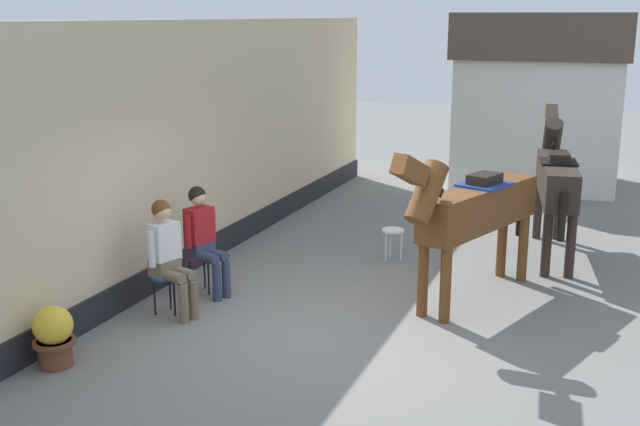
{
  "coord_description": "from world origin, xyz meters",
  "views": [
    {
      "loc": [
        3.07,
        -7.7,
        3.46
      ],
      "look_at": [
        -0.4,
        1.2,
        1.05
      ],
      "focal_mm": 44.23,
      "sensor_mm": 36.0,
      "label": 1
    }
  ],
  "objects_px": {
    "seated_visitor_near": "(168,252)",
    "saddled_horse_near": "(474,210)",
    "flower_planter_near": "(54,335)",
    "spare_stool_white": "(393,233)",
    "seated_visitor_far": "(203,235)",
    "saddled_horse_far": "(556,178)"
  },
  "relations": [
    {
      "from": "saddled_horse_near",
      "to": "flower_planter_near",
      "type": "height_order",
      "value": "saddled_horse_near"
    },
    {
      "from": "seated_visitor_far",
      "to": "saddled_horse_near",
      "type": "xyz_separation_m",
      "value": [
        3.19,
        1.01,
        0.38
      ]
    },
    {
      "from": "saddled_horse_near",
      "to": "spare_stool_white",
      "type": "xyz_separation_m",
      "value": [
        -1.36,
        1.23,
        -0.76
      ]
    },
    {
      "from": "saddled_horse_near",
      "to": "saddled_horse_far",
      "type": "bearing_deg",
      "value": 72.46
    },
    {
      "from": "seated_visitor_far",
      "to": "spare_stool_white",
      "type": "xyz_separation_m",
      "value": [
        1.83,
        2.25,
        -0.38
      ]
    },
    {
      "from": "saddled_horse_far",
      "to": "seated_visitor_far",
      "type": "bearing_deg",
      "value": -139.32
    },
    {
      "from": "spare_stool_white",
      "to": "flower_planter_near",
      "type": "bearing_deg",
      "value": -114.98
    },
    {
      "from": "flower_planter_near",
      "to": "spare_stool_white",
      "type": "relative_size",
      "value": 1.39
    },
    {
      "from": "saddled_horse_far",
      "to": "flower_planter_near",
      "type": "bearing_deg",
      "value": -126.4
    },
    {
      "from": "seated_visitor_far",
      "to": "seated_visitor_near",
      "type": "bearing_deg",
      "value": -91.21
    },
    {
      "from": "seated_visitor_near",
      "to": "flower_planter_near",
      "type": "xyz_separation_m",
      "value": [
        -0.33,
        -1.64,
        -0.44
      ]
    },
    {
      "from": "seated_visitor_near",
      "to": "spare_stool_white",
      "type": "relative_size",
      "value": 3.02
    },
    {
      "from": "saddled_horse_near",
      "to": "flower_planter_near",
      "type": "xyz_separation_m",
      "value": [
        -3.54,
        -3.44,
        -0.82
      ]
    },
    {
      "from": "seated_visitor_far",
      "to": "flower_planter_near",
      "type": "bearing_deg",
      "value": -98.17
    },
    {
      "from": "spare_stool_white",
      "to": "seated_visitor_far",
      "type": "bearing_deg",
      "value": -129.18
    },
    {
      "from": "seated_visitor_near",
      "to": "saddled_horse_near",
      "type": "distance_m",
      "value": 3.7
    },
    {
      "from": "saddled_horse_near",
      "to": "saddled_horse_far",
      "type": "height_order",
      "value": "same"
    },
    {
      "from": "flower_planter_near",
      "to": "spare_stool_white",
      "type": "height_order",
      "value": "flower_planter_near"
    },
    {
      "from": "seated_visitor_near",
      "to": "saddled_horse_far",
      "type": "bearing_deg",
      "value": 46.55
    },
    {
      "from": "seated_visitor_near",
      "to": "spare_stool_white",
      "type": "distance_m",
      "value": 3.57
    },
    {
      "from": "seated_visitor_near",
      "to": "flower_planter_near",
      "type": "distance_m",
      "value": 1.73
    },
    {
      "from": "saddled_horse_near",
      "to": "spare_stool_white",
      "type": "height_order",
      "value": "saddled_horse_near"
    }
  ]
}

